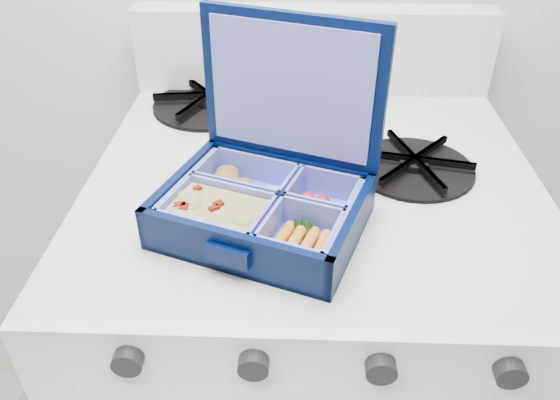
# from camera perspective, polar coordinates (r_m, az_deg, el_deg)

# --- Properties ---
(stove) EXTENTS (0.59, 0.59, 0.89)m
(stove) POSITION_cam_1_polar(r_m,az_deg,el_deg) (1.05, 2.63, -17.86)
(stove) COLOR white
(stove) RESTS_ON floor
(bento_box) EXTENTS (0.26, 0.24, 0.05)m
(bento_box) POSITION_cam_1_polar(r_m,az_deg,el_deg) (0.62, -1.80, -1.01)
(bento_box) COLOR #010C32
(bento_box) RESTS_ON stove
(burner_grate) EXTENTS (0.19, 0.19, 0.02)m
(burner_grate) POSITION_cam_1_polar(r_m,az_deg,el_deg) (0.75, 13.85, 3.87)
(burner_grate) COLOR black
(burner_grate) RESTS_ON stove
(burner_grate_rear) EXTENTS (0.20, 0.20, 0.02)m
(burner_grate_rear) POSITION_cam_1_polar(r_m,az_deg,el_deg) (0.91, -7.37, 10.28)
(burner_grate_rear) COLOR black
(burner_grate_rear) RESTS_ON stove
(fork) EXTENTS (0.15, 0.11, 0.01)m
(fork) POSITION_cam_1_polar(r_m,az_deg,el_deg) (0.74, -1.09, 3.73)
(fork) COLOR silver
(fork) RESTS_ON stove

